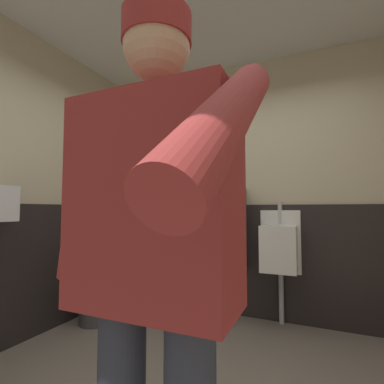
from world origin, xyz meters
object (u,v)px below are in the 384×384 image
Objects in this scene: urinal_middle at (279,248)px; soap_dispenser at (192,190)px; hand_dryer at (0,204)px; trash_bin at (96,288)px; urinal_left at (209,244)px; person at (154,256)px.

soap_dispenser is (-1.01, 0.12, 0.61)m from urinal_middle.
hand_dryer is 1.91m from soap_dispenser.
urinal_middle is 4.43× the size of hand_dryer.
trash_bin is at bearing 77.73° from hand_dryer.
person reaches higher than urinal_left.
urinal_middle is at bearing 87.70° from person.
hand_dryer is at bearing -102.27° from trash_bin.
urinal_middle reaches higher than trash_bin.
person is at bearing -21.03° from hand_dryer.
trash_bin is (-1.00, -0.65, -0.42)m from urinal_left.
person is 6.24× the size of hand_dryer.
hand_dryer is (-0.19, -0.88, 0.85)m from trash_bin.
person is 2.47× the size of trash_bin.
soap_dispenser is (0.74, 0.77, 1.04)m from trash_bin.
trash_bin is 1.24m from hand_dryer.
person reaches higher than urinal_middle.
urinal_middle is 0.71× the size of person.
urinal_left reaches higher than trash_bin.
person is at bearing -73.63° from urinal_left.
trash_bin is 1.49m from soap_dispenser.
urinal_left is 2.35m from person.
person is 2.56m from soap_dispenser.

